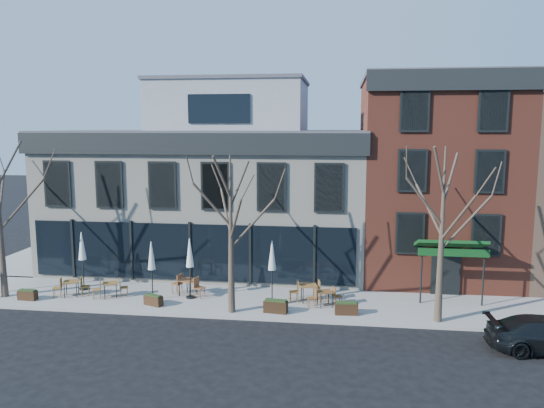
# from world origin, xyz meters

# --- Properties ---
(ground) EXTENTS (120.00, 120.00, 0.00)m
(ground) POSITION_xyz_m (0.00, 0.00, 0.00)
(ground) COLOR black
(ground) RESTS_ON ground
(sidewalk_front) EXTENTS (33.50, 4.70, 0.15)m
(sidewalk_front) POSITION_xyz_m (3.25, -2.15, 0.07)
(sidewalk_front) COLOR gray
(sidewalk_front) RESTS_ON ground
(sidewalk_side) EXTENTS (4.50, 12.00, 0.15)m
(sidewalk_side) POSITION_xyz_m (-11.25, 6.00, 0.07)
(sidewalk_side) COLOR gray
(sidewalk_side) RESTS_ON ground
(corner_building) EXTENTS (18.39, 10.39, 11.10)m
(corner_building) POSITION_xyz_m (0.07, 5.07, 4.72)
(corner_building) COLOR beige
(corner_building) RESTS_ON ground
(red_brick_building) EXTENTS (8.20, 11.78, 11.18)m
(red_brick_building) POSITION_xyz_m (13.00, 4.98, 5.64)
(red_brick_building) COLOR brown
(red_brick_building) RESTS_ON ground
(tree_mid) EXTENTS (3.50, 3.55, 7.04)m
(tree_mid) POSITION_xyz_m (3.01, -3.90, 3.79)
(tree_mid) COLOR #382B21
(tree_mid) RESTS_ON sidewalk_front
(tree_right) EXTENTS (3.72, 3.77, 7.48)m
(tree_right) POSITION_xyz_m (12.01, -3.90, 4.02)
(tree_right) COLOR #382B21
(tree_right) RESTS_ON sidewalk_front
(cafe_set_0) EXTENTS (1.80, 0.98, 0.93)m
(cafe_set_0) POSITION_xyz_m (-5.27, -2.74, 0.63)
(cafe_set_0) COLOR brown
(cafe_set_0) RESTS_ON sidewalk_front
(cafe_set_1) EXTENTS (1.73, 1.10, 0.90)m
(cafe_set_1) POSITION_xyz_m (-3.29, -2.66, 0.61)
(cafe_set_1) COLOR brown
(cafe_set_1) RESTS_ON sidewalk_front
(cafe_set_3) EXTENTS (1.92, 1.13, 0.99)m
(cafe_set_3) POSITION_xyz_m (0.39, -1.87, 0.66)
(cafe_set_3) COLOR brown
(cafe_set_3) RESTS_ON sidewalk_front
(cafe_set_4) EXTENTS (1.95, 0.90, 1.00)m
(cafe_set_4) POSITION_xyz_m (6.34, -2.01, 0.66)
(cafe_set_4) COLOR brown
(cafe_set_4) RESTS_ON sidewalk_front
(cafe_set_5) EXTENTS (1.71, 0.96, 0.88)m
(cafe_set_5) POSITION_xyz_m (7.13, -2.61, 0.60)
(cafe_set_5) COLOR brown
(cafe_set_5) RESTS_ON sidewalk_front
(umbrella_0) EXTENTS (0.48, 0.48, 2.98)m
(umbrella_0) POSITION_xyz_m (-5.19, -1.63, 2.26)
(umbrella_0) COLOR black
(umbrella_0) RESTS_ON sidewalk_front
(umbrella_1) EXTENTS (0.46, 0.46, 2.87)m
(umbrella_1) POSITION_xyz_m (-1.11, -2.77, 2.18)
(umbrella_1) COLOR black
(umbrella_1) RESTS_ON sidewalk_front
(umbrella_2) EXTENTS (0.47, 0.47, 2.96)m
(umbrella_2) POSITION_xyz_m (0.61, -2.22, 2.24)
(umbrella_2) COLOR black
(umbrella_2) RESTS_ON sidewalk_front
(umbrella_3) EXTENTS (0.47, 0.47, 2.96)m
(umbrella_3) POSITION_xyz_m (4.62, -2.26, 2.24)
(umbrella_3) COLOR black
(umbrella_3) RESTS_ON sidewalk_front
(planter_0) EXTENTS (0.92, 0.41, 0.50)m
(planter_0) POSITION_xyz_m (-7.09, -3.54, 0.40)
(planter_0) COLOR #301D10
(planter_0) RESTS_ON sidewalk_front
(planter_1) EXTENTS (0.97, 0.67, 0.51)m
(planter_1) POSITION_xyz_m (-0.81, -3.50, 0.40)
(planter_1) COLOR #301D10
(planter_1) RESTS_ON sidewalk_front
(planter_2) EXTENTS (1.10, 0.56, 0.59)m
(planter_2) POSITION_xyz_m (4.98, -3.73, 0.44)
(planter_2) COLOR black
(planter_2) RESTS_ON sidewalk_front
(planter_3) EXTENTS (1.04, 0.48, 0.57)m
(planter_3) POSITION_xyz_m (8.12, -3.55, 0.43)
(planter_3) COLOR black
(planter_3) RESTS_ON sidewalk_front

